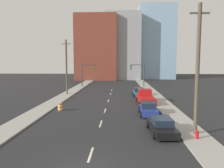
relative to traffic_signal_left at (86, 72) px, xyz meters
The scene contains 21 objects.
sidewalk_left 7.02m from the traffic_signal_left, 104.54° to the left, with size 2.61×94.94×0.13m.
sidewalk_right 16.44m from the traffic_signal_left, 21.12° to the left, with size 2.61×94.94×0.13m.
lane_stripe_at_2m 40.44m from the traffic_signal_left, 80.39° to the right, with size 0.16×2.40×0.01m, color beige.
lane_stripe_at_9m 33.27m from the traffic_signal_left, 78.27° to the right, with size 0.16×2.40×0.01m, color beige.
lane_stripe_at_15m 27.52m from the traffic_signal_left, 75.73° to the right, with size 0.16×2.40×0.01m, color beige.
lane_stripe_at_22m 20.82m from the traffic_signal_left, 70.84° to the right, with size 0.16×2.40×0.01m, color beige.
lane_stripe_at_30m 14.13m from the traffic_signal_left, 60.43° to the right, with size 0.16×2.40×0.01m, color beige.
lane_stripe_at_35m 10.01m from the traffic_signal_left, 43.55° to the right, with size 0.16×2.40×0.01m, color beige.
building_brick_left 26.23m from the traffic_signal_left, 89.46° to the left, with size 14.00×16.00×21.96m.
building_office_center 31.63m from the traffic_signal_left, 72.21° to the left, with size 12.00×20.00×22.91m.
building_glass_right 40.67m from the traffic_signal_left, 57.12° to the left, with size 13.00×20.00×26.41m.
traffic_signal_left is the anchor object (origin of this frame).
traffic_signal_right 13.41m from the traffic_signal_left, ahead, with size 3.51×0.35×5.90m.
utility_pole_right_near 38.56m from the traffic_signal_left, 66.93° to the right, with size 1.60×0.32×10.96m.
utility_pole_left_mid 13.10m from the traffic_signal_left, 96.96° to the right, with size 1.60×0.32×10.36m.
traffic_barrel 26.97m from the traffic_signal_left, 87.88° to the right, with size 0.56×0.56×0.95m.
fire_hydrant 39.71m from the traffic_signal_left, 67.98° to the right, with size 0.26×0.26×0.84m.
sedan_black 37.26m from the traffic_signal_left, 70.58° to the right, with size 2.32×4.87×1.37m.
sedan_blue 30.92m from the traffic_signal_left, 67.03° to the right, with size 2.15×4.39×1.48m.
pickup_truck_red 24.73m from the traffic_signal_left, 59.51° to the right, with size 2.65×6.01×2.04m.
sedan_teal 18.95m from the traffic_signal_left, 49.89° to the right, with size 2.35×4.33×1.50m.
Camera 1 is at (2.04, -12.12, 6.25)m, focal length 35.00 mm.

